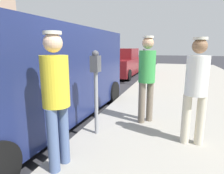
{
  "coord_description": "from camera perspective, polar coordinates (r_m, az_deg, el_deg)",
  "views": [
    {
      "loc": [
        2.66,
        -3.44,
        1.72
      ],
      "look_at": [
        1.65,
        -0.37,
        1.05
      ],
      "focal_mm": 30.68,
      "sensor_mm": 36.0,
      "label": 1
    }
  ],
  "objects": [
    {
      "name": "parked_sedan_ahead",
      "position": [
        11.76,
        2.86,
        7.01
      ],
      "size": [
        1.99,
        4.42,
        1.65
      ],
      "color": "maroon",
      "rests_on": "ground"
    },
    {
      "name": "parking_meter_far",
      "position": [
        8.61,
        9.53,
        8.01
      ],
      "size": [
        0.14,
        0.18,
        1.52
      ],
      "color": "gray",
      "rests_on": "sidewalk_slab"
    },
    {
      "name": "parked_van",
      "position": [
        4.52,
        -20.47,
        3.82
      ],
      "size": [
        2.27,
        5.26,
        2.15
      ],
      "color": "navy",
      "rests_on": "ground"
    },
    {
      "name": "pedestrian_in_yellow",
      "position": [
        2.48,
        -16.38,
        -1.76
      ],
      "size": [
        0.34,
        0.36,
        1.76
      ],
      "color": "#4C608C",
      "rests_on": "sidewalk_slab"
    },
    {
      "name": "sidewalk_slab",
      "position": [
        3.9,
        29.8,
        -14.84
      ],
      "size": [
        5.0,
        32.0,
        0.15
      ],
      "primitive_type": "cube",
      "color": "#9E998E",
      "rests_on": "ground"
    },
    {
      "name": "pedestrian_in_white",
      "position": [
        3.28,
        23.8,
        0.52
      ],
      "size": [
        0.36,
        0.34,
        1.72
      ],
      "color": "beige",
      "rests_on": "sidewalk_slab"
    },
    {
      "name": "parking_meter_near",
      "position": [
        3.37,
        -4.85,
        2.5
      ],
      "size": [
        0.14,
        0.18,
        1.52
      ],
      "color": "gray",
      "rests_on": "sidewalk_slab"
    },
    {
      "name": "pedestrian_in_green",
      "position": [
        4.0,
        10.33,
        3.88
      ],
      "size": [
        0.34,
        0.34,
        1.79
      ],
      "color": "#726656",
      "rests_on": "sidewalk_slab"
    },
    {
      "name": "ground_plane",
      "position": [
        4.67,
        -18.4,
        -10.49
      ],
      "size": [
        80.0,
        80.0,
        0.0
      ],
      "primitive_type": "plane",
      "color": "#2D2D33"
    }
  ]
}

